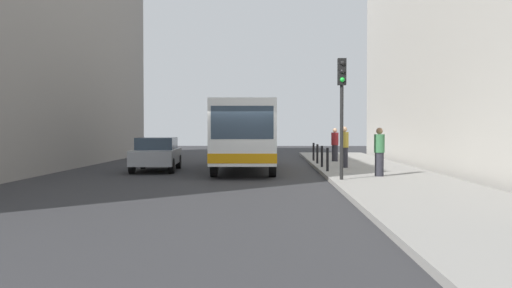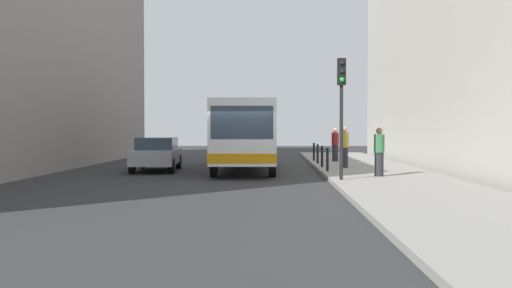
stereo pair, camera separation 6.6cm
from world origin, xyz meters
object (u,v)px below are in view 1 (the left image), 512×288
Objects in this scene: bollard_far at (317,154)px; bus at (245,132)px; bollard_mid at (322,156)px; pedestrian_mid_sidewalk at (344,147)px; bollard_near at (328,159)px; bollard_farthest at (314,152)px; car_beside_bus at (157,153)px; traffic_light at (342,95)px; pedestrian_near_signal at (379,152)px; pedestrian_far_sidewalk at (335,145)px.

bus is at bearing -147.74° from bollard_far.
pedestrian_mid_sidewalk is (0.96, -0.29, 0.44)m from bollard_mid.
bollard_near and bollard_farthest have the same top height.
pedestrian_mid_sidewalk is at bearing 67.10° from bollard_near.
car_beside_bus is 9.74m from traffic_light.
bollard_farthest is at bearing 90.00° from bollard_far.
bollard_far is (7.35, 3.09, -0.16)m from car_beside_bus.
car_beside_bus is 8.32m from pedestrian_mid_sidewalk.
bollard_near is 2.50m from pedestrian_mid_sidewalk.
pedestrian_mid_sidewalk is (0.86, 6.09, -1.94)m from traffic_light.
pedestrian_near_signal is (1.64, -4.97, 0.41)m from bollard_mid.
car_beside_bus is at bearing -157.21° from bollard_far.
traffic_light is 4.32× the size of bollard_farthest.
traffic_light is 4.32× the size of bollard_far.
bus is 11.66× the size of bollard_mid.
car_beside_bus is 1.10× the size of traffic_light.
bus reaches higher than pedestrian_near_signal.
bus reaches higher than pedestrian_mid_sidewalk.
bus reaches higher than bollard_mid.
bollard_farthest is (3.45, 4.74, -1.10)m from bus.
traffic_light is 11.75m from bollard_farthest.
pedestrian_near_signal reaches higher than car_beside_bus.
bollard_far is 3.04m from pedestrian_mid_sidewalk.
traffic_light reaches higher than pedestrian_mid_sidewalk.
pedestrian_mid_sidewalk is at bearing -16.81° from bollard_mid.
pedestrian_near_signal is at bearing 42.70° from traffic_light.
pedestrian_far_sidewalk is at bearing 61.29° from bollard_far.
pedestrian_near_signal is (1.64, -7.53, 0.41)m from bollard_far.
pedestrian_far_sidewalk is (4.53, 4.14, -0.70)m from bus.
bollard_mid is 2.56m from bollard_far.
bollard_far is 2.56m from bollard_farthest.
bus is at bearing 139.58° from bollard_near.
traffic_light is at bearing 116.45° from bus.
car_beside_bus is 9.28m from bollard_farthest.
bollard_far is at bearing 90.00° from bollard_mid.
pedestrian_mid_sidewalk reaches higher than bollard_far.
traffic_light is 4.51m from bollard_near.
pedestrian_near_signal is 4.73m from pedestrian_mid_sidewalk.
bollard_farthest is (-0.10, 11.51, -2.38)m from traffic_light.
bus is at bearing 173.71° from bollard_mid.
bollard_mid is at bearing 90.00° from bollard_near.
bollard_farthest is 1.29m from pedestrian_far_sidewalk.
pedestrian_far_sidewalk reaches higher than bollard_farthest.
car_beside_bus is (-3.90, -0.91, -0.94)m from bus.
traffic_light reaches higher than bollard_far.
pedestrian_far_sidewalk is at bearing -154.55° from pedestrian_mid_sidewalk.
car_beside_bus is at bearing -175.89° from bollard_mid.
bus is at bearing 5.01° from pedestrian_near_signal.
bollard_near is (3.45, -2.94, -1.10)m from bus.
bollard_far is at bearing 90.64° from traffic_light.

